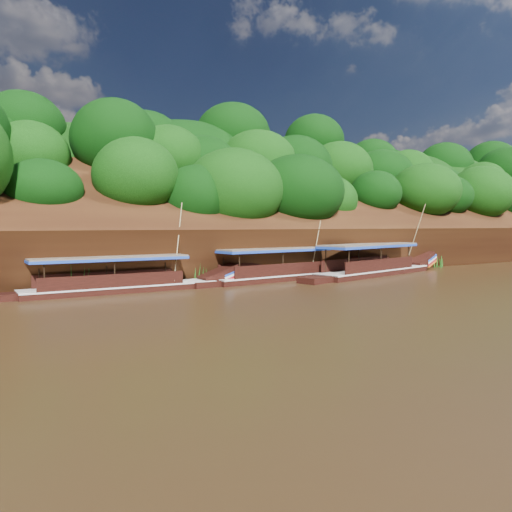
{
  "coord_description": "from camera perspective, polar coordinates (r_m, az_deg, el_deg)",
  "views": [
    {
      "loc": [
        -19.78,
        -21.49,
        4.07
      ],
      "look_at": [
        -1.95,
        7.0,
        1.96
      ],
      "focal_mm": 35.0,
      "sensor_mm": 36.0,
      "label": 1
    }
  ],
  "objects": [
    {
      "name": "boat_2",
      "position": [
        31.48,
        -13.74,
        -3.03
      ],
      "size": [
        13.9,
        2.28,
        5.92
      ],
      "rotation": [
        0.0,
        0.0,
        -0.0
      ],
      "color": "black",
      "rests_on": "ground"
    },
    {
      "name": "reeds",
      "position": [
        35.68,
        -3.16,
        -1.56
      ],
      "size": [
        48.84,
        2.37,
        2.16
      ],
      "color": "#24691A",
      "rests_on": "ground"
    },
    {
      "name": "boat_0",
      "position": [
        42.07,
        14.02,
        -1.28
      ],
      "size": [
        15.8,
        5.47,
        6.3
      ],
      "rotation": [
        0.0,
        0.0,
        0.22
      ],
      "color": "black",
      "rests_on": "ground"
    },
    {
      "name": "ground",
      "position": [
        29.49,
        10.51,
        -4.4
      ],
      "size": [
        160.0,
        160.0,
        0.0
      ],
      "primitive_type": "plane",
      "color": "black",
      "rests_on": "ground"
    },
    {
      "name": "riverbank",
      "position": [
        48.48,
        -7.95,
        0.98
      ],
      "size": [
        120.0,
        30.06,
        19.4
      ],
      "color": "black",
      "rests_on": "ground"
    },
    {
      "name": "boat_1",
      "position": [
        37.21,
        3.79,
        -1.86
      ],
      "size": [
        13.92,
        3.37,
        4.84
      ],
      "rotation": [
        0.0,
        0.0,
        0.1
      ],
      "color": "black",
      "rests_on": "ground"
    }
  ]
}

